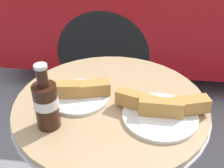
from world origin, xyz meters
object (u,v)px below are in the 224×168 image
(cola_bottle_left, at_px, (46,103))
(lunch_plate_near, at_px, (161,110))
(bistro_table, at_px, (111,148))
(lunch_plate_far, at_px, (79,93))

(cola_bottle_left, relative_size, lunch_plate_near, 0.69)
(bistro_table, relative_size, lunch_plate_far, 3.49)
(bistro_table, distance_m, lunch_plate_near, 0.31)
(bistro_table, height_order, lunch_plate_far, lunch_plate_far)
(cola_bottle_left, xyz_separation_m, lunch_plate_near, (0.34, 0.09, -0.06))
(lunch_plate_far, bearing_deg, cola_bottle_left, -111.87)
(cola_bottle_left, xyz_separation_m, lunch_plate_far, (0.06, 0.15, -0.06))
(cola_bottle_left, distance_m, lunch_plate_far, 0.17)
(bistro_table, relative_size, lunch_plate_near, 2.45)
(lunch_plate_near, xyz_separation_m, lunch_plate_far, (-0.28, 0.06, -0.00))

